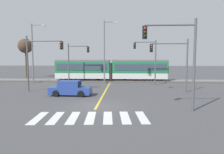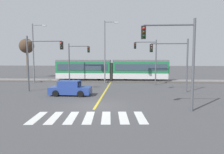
{
  "view_description": "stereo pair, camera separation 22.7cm",
  "coord_description": "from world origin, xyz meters",
  "px_view_note": "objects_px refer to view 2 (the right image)",
  "views": [
    {
      "loc": [
        2.05,
        -15.47,
        3.69
      ],
      "look_at": [
        0.75,
        8.09,
        1.6
      ],
      "focal_mm": 32.0,
      "sensor_mm": 36.0,
      "label": 1
    },
    {
      "loc": [
        2.28,
        -15.45,
        3.69
      ],
      "look_at": [
        0.75,
        8.09,
        1.6
      ],
      "focal_mm": 32.0,
      "sensor_mm": 36.0,
      "label": 2
    }
  ],
  "objects_px": {
    "traffic_light_far_left": "(76,57)",
    "traffic_light_near_right": "(176,51)",
    "street_lamp_west": "(34,50)",
    "street_lamp_centre": "(106,48)",
    "traffic_light_mid_left": "(40,55)",
    "traffic_light_far_right": "(149,55)",
    "light_rail_tram": "(112,69)",
    "traffic_light_mid_right": "(174,57)",
    "bare_tree_far_west": "(27,46)",
    "sedan_crossing": "(70,89)"
  },
  "relations": [
    {
      "from": "traffic_light_far_right",
      "to": "traffic_light_mid_right",
      "type": "distance_m",
      "value": 6.58
    },
    {
      "from": "street_lamp_west",
      "to": "street_lamp_centre",
      "type": "distance_m",
      "value": 11.19
    },
    {
      "from": "traffic_light_mid_left",
      "to": "traffic_light_mid_right",
      "type": "relative_size",
      "value": 1.06
    },
    {
      "from": "traffic_light_far_left",
      "to": "traffic_light_near_right",
      "type": "distance_m",
      "value": 19.01
    },
    {
      "from": "traffic_light_near_right",
      "to": "traffic_light_mid_right",
      "type": "bearing_deg",
      "value": 77.36
    },
    {
      "from": "light_rail_tram",
      "to": "street_lamp_west",
      "type": "relative_size",
      "value": 2.02
    },
    {
      "from": "sedan_crossing",
      "to": "traffic_light_far_right",
      "type": "distance_m",
      "value": 13.27
    },
    {
      "from": "traffic_light_mid_left",
      "to": "traffic_light_near_right",
      "type": "xyz_separation_m",
      "value": [
        13.34,
        -7.94,
        0.13
      ]
    },
    {
      "from": "sedan_crossing",
      "to": "traffic_light_far_left",
      "type": "xyz_separation_m",
      "value": [
        -1.81,
        9.88,
        3.29
      ]
    },
    {
      "from": "traffic_light_far_right",
      "to": "street_lamp_west",
      "type": "bearing_deg",
      "value": 175.13
    },
    {
      "from": "traffic_light_mid_right",
      "to": "traffic_light_near_right",
      "type": "bearing_deg",
      "value": -102.64
    },
    {
      "from": "traffic_light_mid_left",
      "to": "light_rail_tram",
      "type": "bearing_deg",
      "value": 55.88
    },
    {
      "from": "traffic_light_far_right",
      "to": "street_lamp_centre",
      "type": "xyz_separation_m",
      "value": [
        -6.36,
        1.86,
        1.11
      ]
    },
    {
      "from": "traffic_light_far_left",
      "to": "light_rail_tram",
      "type": "bearing_deg",
      "value": 34.53
    },
    {
      "from": "traffic_light_far_left",
      "to": "traffic_light_near_right",
      "type": "height_order",
      "value": "traffic_light_near_right"
    },
    {
      "from": "traffic_light_far_right",
      "to": "traffic_light_far_left",
      "type": "bearing_deg",
      "value": 175.76
    },
    {
      "from": "sedan_crossing",
      "to": "street_lamp_centre",
      "type": "height_order",
      "value": "street_lamp_centre"
    },
    {
      "from": "traffic_light_far_left",
      "to": "street_lamp_centre",
      "type": "height_order",
      "value": "street_lamp_centre"
    },
    {
      "from": "light_rail_tram",
      "to": "traffic_light_mid_right",
      "type": "xyz_separation_m",
      "value": [
        7.69,
        -10.61,
        1.89
      ]
    },
    {
      "from": "light_rail_tram",
      "to": "sedan_crossing",
      "type": "distance_m",
      "value": 13.95
    },
    {
      "from": "traffic_light_far_right",
      "to": "street_lamp_centre",
      "type": "relative_size",
      "value": 0.67
    },
    {
      "from": "traffic_light_near_right",
      "to": "bare_tree_far_west",
      "type": "xyz_separation_m",
      "value": [
        -23.26,
        24.72,
        2.0
      ]
    },
    {
      "from": "sedan_crossing",
      "to": "traffic_light_mid_right",
      "type": "height_order",
      "value": "traffic_light_mid_right"
    },
    {
      "from": "traffic_light_near_right",
      "to": "traffic_light_mid_left",
      "type": "bearing_deg",
      "value": 149.22
    },
    {
      "from": "traffic_light_far_right",
      "to": "traffic_light_near_right",
      "type": "height_order",
      "value": "traffic_light_near_right"
    },
    {
      "from": "light_rail_tram",
      "to": "bare_tree_far_west",
      "type": "xyz_separation_m",
      "value": [
        -17.47,
        5.64,
        4.23
      ]
    },
    {
      "from": "traffic_light_far_left",
      "to": "street_lamp_centre",
      "type": "xyz_separation_m",
      "value": [
        4.45,
        1.06,
        1.38
      ]
    },
    {
      "from": "traffic_light_far_left",
      "to": "traffic_light_near_right",
      "type": "bearing_deg",
      "value": -54.65
    },
    {
      "from": "light_rail_tram",
      "to": "traffic_light_mid_left",
      "type": "distance_m",
      "value": 13.61
    },
    {
      "from": "traffic_light_mid_left",
      "to": "traffic_light_near_right",
      "type": "relative_size",
      "value": 0.98
    },
    {
      "from": "street_lamp_west",
      "to": "street_lamp_centre",
      "type": "bearing_deg",
      "value": 1.87
    },
    {
      "from": "traffic_light_mid_right",
      "to": "traffic_light_near_right",
      "type": "distance_m",
      "value": 8.68
    },
    {
      "from": "bare_tree_far_west",
      "to": "sedan_crossing",
      "type": "bearing_deg",
      "value": -53.61
    },
    {
      "from": "traffic_light_far_right",
      "to": "traffic_light_mid_left",
      "type": "distance_m",
      "value": 14.79
    },
    {
      "from": "traffic_light_mid_left",
      "to": "street_lamp_centre",
      "type": "height_order",
      "value": "street_lamp_centre"
    },
    {
      "from": "street_lamp_west",
      "to": "bare_tree_far_west",
      "type": "xyz_separation_m",
      "value": [
        -5.53,
        8.52,
        1.09
      ]
    },
    {
      "from": "light_rail_tram",
      "to": "street_lamp_west",
      "type": "bearing_deg",
      "value": -166.41
    },
    {
      "from": "traffic_light_mid_right",
      "to": "traffic_light_far_right",
      "type": "bearing_deg",
      "value": 108.47
    },
    {
      "from": "traffic_light_far_left",
      "to": "bare_tree_far_west",
      "type": "relative_size",
      "value": 0.78
    },
    {
      "from": "traffic_light_far_left",
      "to": "bare_tree_far_west",
      "type": "height_order",
      "value": "bare_tree_far_west"
    },
    {
      "from": "traffic_light_far_right",
      "to": "street_lamp_west",
      "type": "distance_m",
      "value": 17.64
    },
    {
      "from": "traffic_light_mid_right",
      "to": "bare_tree_far_west",
      "type": "relative_size",
      "value": 0.76
    },
    {
      "from": "traffic_light_mid_left",
      "to": "traffic_light_mid_right",
      "type": "distance_m",
      "value": 15.25
    },
    {
      "from": "light_rail_tram",
      "to": "bare_tree_far_west",
      "type": "relative_size",
      "value": 2.37
    },
    {
      "from": "sedan_crossing",
      "to": "traffic_light_far_right",
      "type": "bearing_deg",
      "value": 45.25
    },
    {
      "from": "light_rail_tram",
      "to": "street_lamp_west",
      "type": "height_order",
      "value": "street_lamp_west"
    },
    {
      "from": "traffic_light_mid_left",
      "to": "bare_tree_far_west",
      "type": "distance_m",
      "value": 19.6
    },
    {
      "from": "light_rail_tram",
      "to": "traffic_light_far_right",
      "type": "relative_size",
      "value": 2.86
    },
    {
      "from": "street_lamp_west",
      "to": "bare_tree_far_west",
      "type": "distance_m",
      "value": 10.22
    },
    {
      "from": "traffic_light_far_right",
      "to": "traffic_light_mid_right",
      "type": "height_order",
      "value": "traffic_light_far_right"
    }
  ]
}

